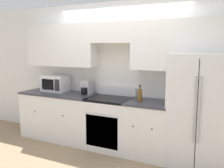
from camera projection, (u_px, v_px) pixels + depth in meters
ground_plane at (104, 154)px, 4.21m from camera, size 12.00×12.00×0.00m
wall_back at (119, 62)px, 4.49m from camera, size 8.00×0.39×2.60m
lower_cabinets_left at (59, 115)px, 4.93m from camera, size 1.51×0.64×0.91m
lower_cabinets_right at (148, 129)px, 4.12m from camera, size 0.70×0.64×0.91m
oven_range at (110, 123)px, 4.43m from camera, size 0.76×0.65×1.07m
refrigerator at (200, 110)px, 3.77m from camera, size 0.90×0.78×1.71m
microwave at (55, 83)px, 5.00m from camera, size 0.52×0.35×0.32m
bottle at (140, 95)px, 4.09m from camera, size 0.07×0.07×0.27m
electric_kettle at (87, 88)px, 4.73m from camera, size 0.18×0.27×0.26m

